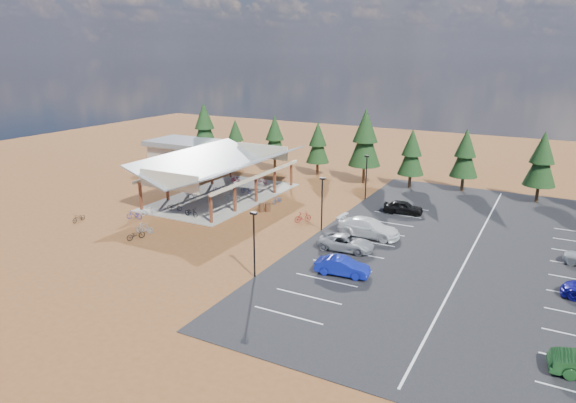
% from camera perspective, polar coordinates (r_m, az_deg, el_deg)
% --- Properties ---
extents(ground, '(140.00, 140.00, 0.00)m').
position_cam_1_polar(ground, '(49.55, -2.51, -2.95)').
color(ground, brown).
rests_on(ground, ground).
extents(asphalt_lot, '(27.00, 44.00, 0.04)m').
position_cam_1_polar(asphalt_lot, '(46.42, 19.65, -5.28)').
color(asphalt_lot, black).
rests_on(asphalt_lot, ground).
extents(concrete_pad, '(10.60, 18.60, 0.10)m').
position_cam_1_polar(concrete_pad, '(60.37, -7.27, 0.55)').
color(concrete_pad, gray).
rests_on(concrete_pad, ground).
extents(bike_pavilion, '(11.65, 19.40, 4.97)m').
position_cam_1_polar(bike_pavilion, '(59.46, -7.40, 4.05)').
color(bike_pavilion, '#533017').
rests_on(bike_pavilion, concrete_pad).
extents(outbuilding, '(11.00, 7.00, 3.90)m').
position_cam_1_polar(outbuilding, '(76.75, -11.12, 5.30)').
color(outbuilding, '#ADA593').
rests_on(outbuilding, ground).
extents(lamp_post_0, '(0.50, 0.25, 5.14)m').
position_cam_1_polar(lamp_post_0, '(38.06, -3.80, -4.30)').
color(lamp_post_0, black).
rests_on(lamp_post_0, ground).
extents(lamp_post_1, '(0.50, 0.25, 5.14)m').
position_cam_1_polar(lamp_post_1, '(48.11, 3.80, 0.15)').
color(lamp_post_1, black).
rests_on(lamp_post_1, ground).
extents(lamp_post_2, '(0.50, 0.25, 5.14)m').
position_cam_1_polar(lamp_post_2, '(58.89, 8.69, 3.03)').
color(lamp_post_2, black).
rests_on(lamp_post_2, ground).
extents(trash_bin_0, '(0.60, 0.60, 0.90)m').
position_cam_1_polar(trash_bin_0, '(54.48, -2.27, -0.64)').
color(trash_bin_0, '#4E2F1C').
rests_on(trash_bin_0, ground).
extents(trash_bin_1, '(0.60, 0.60, 0.90)m').
position_cam_1_polar(trash_bin_1, '(54.37, -2.97, -0.69)').
color(trash_bin_1, '#4E2F1C').
rests_on(trash_bin_1, ground).
extents(pine_0, '(3.87, 3.87, 9.01)m').
position_cam_1_polar(pine_0, '(79.75, -9.26, 8.33)').
color(pine_0, '#382314').
rests_on(pine_0, ground).
extents(pine_1, '(3.00, 3.00, 6.98)m').
position_cam_1_polar(pine_1, '(75.20, -5.85, 7.02)').
color(pine_1, '#382314').
rests_on(pine_1, ground).
extents(pine_2, '(3.36, 3.36, 7.83)m').
position_cam_1_polar(pine_2, '(72.61, -1.49, 7.18)').
color(pine_2, '#382314').
rests_on(pine_2, ground).
extents(pine_3, '(3.14, 3.14, 7.31)m').
position_cam_1_polar(pine_3, '(69.89, 3.34, 6.53)').
color(pine_3, '#382314').
rests_on(pine_3, ground).
extents(pine_4, '(4.11, 4.11, 9.57)m').
position_cam_1_polar(pine_4, '(65.85, 8.57, 6.99)').
color(pine_4, '#382314').
rests_on(pine_4, ground).
extents(pine_5, '(3.19, 3.19, 7.44)m').
position_cam_1_polar(pine_5, '(64.44, 13.58, 5.33)').
color(pine_5, '#382314').
rests_on(pine_5, ground).
extents(pine_6, '(3.29, 3.29, 7.67)m').
position_cam_1_polar(pine_6, '(64.84, 19.09, 5.08)').
color(pine_6, '#382314').
rests_on(pine_6, ground).
extents(pine_7, '(3.47, 3.47, 8.08)m').
position_cam_1_polar(pine_7, '(63.18, 26.39, 4.22)').
color(pine_7, '#382314').
rests_on(pine_7, ground).
extents(bike_0, '(1.74, 1.02, 0.87)m').
position_cam_1_polar(bike_0, '(55.73, -12.50, -0.55)').
color(bike_0, black).
rests_on(bike_0, concrete_pad).
extents(bike_1, '(1.85, 0.72, 1.09)m').
position_cam_1_polar(bike_1, '(60.39, -10.73, 0.98)').
color(bike_1, gray).
rests_on(bike_1, concrete_pad).
extents(bike_2, '(1.59, 0.72, 0.81)m').
position_cam_1_polar(bike_2, '(61.89, -7.80, 1.36)').
color(bike_2, navy).
rests_on(bike_2, concrete_pad).
extents(bike_3, '(1.60, 0.58, 0.94)m').
position_cam_1_polar(bike_3, '(66.10, -5.85, 2.45)').
color(bike_3, maroon).
rests_on(bike_3, concrete_pad).
extents(bike_4, '(1.84, 0.84, 0.93)m').
position_cam_1_polar(bike_4, '(53.35, -10.70, -1.16)').
color(bike_4, black).
rests_on(bike_4, concrete_pad).
extents(bike_5, '(1.92, 0.91, 1.11)m').
position_cam_1_polar(bike_5, '(57.88, -6.19, 0.51)').
color(bike_5, '#94979C').
rests_on(bike_5, concrete_pad).
extents(bike_6, '(1.58, 0.67, 0.81)m').
position_cam_1_polar(bike_6, '(61.14, -4.68, 1.27)').
color(bike_6, navy).
rests_on(bike_6, concrete_pad).
extents(bike_7, '(1.60, 0.47, 0.96)m').
position_cam_1_polar(bike_7, '(65.43, -2.94, 2.38)').
color(bike_7, maroon).
rests_on(bike_7, concrete_pad).
extents(bike_8, '(0.68, 1.64, 0.84)m').
position_cam_1_polar(bike_8, '(55.23, -22.22, -1.68)').
color(bike_8, black).
rests_on(bike_8, ground).
extents(bike_9, '(1.26, 1.74, 1.03)m').
position_cam_1_polar(bike_9, '(55.06, -15.31, -0.97)').
color(bike_9, '#9A9DA3').
rests_on(bike_9, ground).
extents(bike_10, '(1.74, 1.09, 0.86)m').
position_cam_1_polar(bike_10, '(54.20, -16.72, -1.46)').
color(bike_10, navy).
rests_on(bike_10, ground).
extents(bike_12, '(1.14, 1.88, 0.93)m').
position_cam_1_polar(bike_12, '(48.40, -16.57, -3.54)').
color(bike_12, black).
rests_on(bike_12, ground).
extents(bike_13, '(1.82, 0.97, 1.06)m').
position_cam_1_polar(bike_13, '(49.69, -15.64, -2.87)').
color(bike_13, '#94969C').
rests_on(bike_13, ground).
extents(bike_14, '(0.75, 1.74, 0.89)m').
position_cam_1_polar(bike_14, '(57.13, -1.18, 0.17)').
color(bike_14, '#245199').
rests_on(bike_14, ground).
extents(bike_15, '(1.49, 1.78, 1.10)m').
position_cam_1_polar(bike_15, '(51.03, 1.66, -1.71)').
color(bike_15, maroon).
rests_on(bike_15, ground).
extents(car_1, '(4.28, 1.89, 1.36)m').
position_cam_1_polar(car_1, '(39.34, 6.07, -7.19)').
color(car_1, '#101D9D').
rests_on(car_1, asphalt_lot).
extents(car_2, '(4.95, 2.59, 1.33)m').
position_cam_1_polar(car_2, '(44.11, 6.48, -4.56)').
color(car_2, '#95979B').
rests_on(car_2, asphalt_lot).
extents(car_3, '(5.86, 2.57, 1.68)m').
position_cam_1_polar(car_3, '(47.52, 8.97, -2.88)').
color(car_3, white).
rests_on(car_3, asphalt_lot).
extents(car_4, '(4.23, 2.15, 1.38)m').
position_cam_1_polar(car_4, '(54.81, 12.70, -0.63)').
color(car_4, black).
rests_on(car_4, asphalt_lot).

